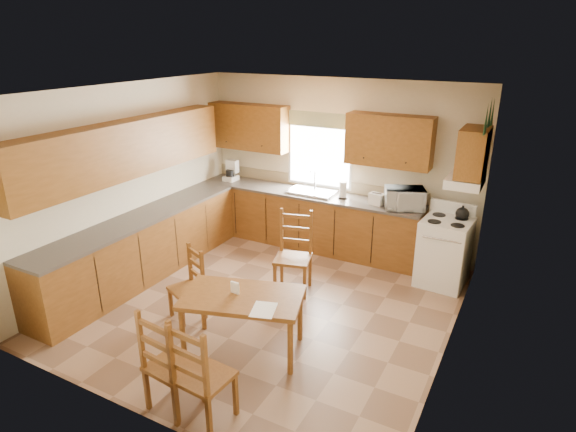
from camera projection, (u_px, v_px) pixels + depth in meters
The scene contains 35 objects.
floor at pixel (267, 303), 6.28m from camera, with size 4.50×4.50×0.00m, color #8A684E.
ceiling at pixel (263, 92), 5.33m from camera, with size 4.50×4.50×0.00m, color brown.
wall_left at pixel (129, 181), 6.80m from camera, with size 4.50×4.50×0.00m, color beige.
wall_right at pixel (459, 241), 4.81m from camera, with size 4.50×4.50×0.00m, color beige.
wall_back at pixel (337, 165), 7.67m from camera, with size 4.50×4.50×0.00m, color beige.
wall_front at pixel (126, 286), 3.95m from camera, with size 4.50×4.50×0.00m, color beige.
lower_cab_back at pixel (307, 220), 7.90m from camera, with size 3.75×0.60×0.88m, color brown.
lower_cab_left at pixel (144, 248), 6.86m from camera, with size 0.60×3.60×0.88m, color brown.
counter_back at pixel (307, 193), 7.74m from camera, with size 3.75×0.63×0.04m, color #4B443D.
counter_left at pixel (140, 218), 6.70m from camera, with size 0.63×3.60×0.04m, color #4B443D.
backsplash at pixel (315, 182), 7.94m from camera, with size 3.75×0.01×0.18m, color #91805D.
upper_cab_back_left at pixel (249, 127), 8.04m from camera, with size 1.41×0.33×0.75m, color brown.
upper_cab_back_right at pixel (389, 141), 6.97m from camera, with size 1.25×0.33×0.75m, color brown.
upper_cab_left at pixel (125, 149), 6.43m from camera, with size 0.33×3.60×0.75m, color brown.
upper_cab_stove at pixel (473, 153), 6.06m from camera, with size 0.33×0.62×0.62m, color brown.
range_hood at pixel (465, 181), 6.22m from camera, with size 0.44×0.62×0.12m, color silver.
window_frame at pixel (320, 151), 7.70m from camera, with size 1.13×0.02×1.18m, color silver.
window_pane at pixel (320, 151), 7.70m from camera, with size 1.05×0.01×1.10m, color white.
window_valance at pixel (320, 120), 7.50m from camera, with size 1.19×0.01×0.24m, color #3E5B2E.
sink_basin at pixel (312, 192), 7.69m from camera, with size 0.75×0.45×0.04m, color silver.
pine_decal_a at pixel (486, 119), 5.57m from camera, with size 0.22×0.22×0.36m, color #1A4324.
pine_decal_b at pixel (490, 112), 5.82m from camera, with size 0.22×0.22×0.36m, color #1A4324.
pine_decal_c at pixel (493, 111), 6.10m from camera, with size 0.22×0.22×0.36m, color #1A4324.
stove at pixel (444, 253), 6.65m from camera, with size 0.63×0.65×0.93m, color silver.
coffeemaker at pixel (230, 170), 8.31m from camera, with size 0.22×0.26×0.37m, color silver.
paper_towel at pixel (343, 190), 7.42m from camera, with size 0.11×0.11×0.26m, color white.
toaster at pixel (377, 199), 7.14m from camera, with size 0.21×0.13×0.17m, color silver.
microwave at pixel (404, 198), 6.95m from camera, with size 0.51×0.37×0.31m, color silver.
dining_table at pixel (243, 323), 5.25m from camera, with size 1.28×0.73×0.68m, color brown.
chair_near_left at pixel (173, 359), 4.37m from camera, with size 0.44×0.42×1.04m, color brown.
chair_near_right at pixel (204, 370), 4.21m from camera, with size 0.44×0.42×1.06m, color brown.
chair_far_left at pixel (186, 285), 5.83m from camera, with size 0.38×0.36×0.90m, color brown.
chair_far_right at pixel (293, 254), 6.41m from camera, with size 0.46×0.44×1.10m, color brown.
table_paper at pixel (264, 310), 4.86m from camera, with size 0.23×0.31×0.00m, color white.
table_card at pixel (235, 288), 5.15m from camera, with size 0.10×0.02×0.13m, color white.
Camera 1 is at (2.82, -4.71, 3.28)m, focal length 30.00 mm.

